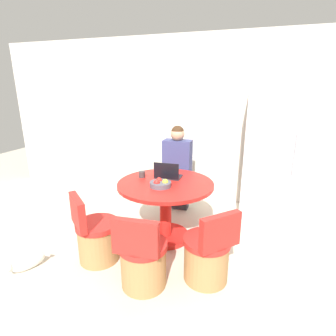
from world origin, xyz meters
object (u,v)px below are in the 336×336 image
dining_table (166,199)px  person_seated (178,166)px  chair_near_camera (143,261)px  chair_near_left_corner (96,238)px  chair_near_right_corner (207,256)px  refrigerator (272,155)px  laptop (168,175)px  fruit_bowl (160,184)px  cat (27,262)px

dining_table → person_seated: (-0.06, 0.79, 0.19)m
chair_near_camera → chair_near_left_corner: size_ratio=1.00×
chair_near_right_corner → chair_near_left_corner: same height
refrigerator → chair_near_camera: refrigerator is taller
chair_near_right_corner → person_seated: 1.62m
chair_near_right_corner → laptop: (-0.63, 0.77, 0.52)m
refrigerator → chair_near_right_corner: size_ratio=2.38×
chair_near_camera → fruit_bowl: size_ratio=3.16×
fruit_bowl → cat: fruit_bowl is taller
refrigerator → dining_table: refrigerator is taller
person_seated → cat: (-1.13, -1.80, -0.63)m
chair_near_left_corner → fruit_bowl: fruit_bowl is taller
refrigerator → cat: size_ratio=4.37×
chair_near_camera → fruit_bowl: fruit_bowl is taller
chair_near_right_corner → chair_near_left_corner: size_ratio=1.00×
refrigerator → fruit_bowl: (-1.25, -1.17, -0.14)m
chair_near_right_corner → cat: bearing=-32.7°
refrigerator → cat: refrigerator is taller
dining_table → cat: 1.62m
dining_table → chair_near_left_corner: (-0.58, -0.64, -0.25)m
dining_table → fruit_bowl: bearing=-95.7°
refrigerator → chair_near_camera: 2.32m
chair_near_right_corner → fruit_bowl: (-0.63, 0.46, 0.51)m
person_seated → laptop: 0.64m
person_seated → fruit_bowl: person_seated is taller
dining_table → cat: (-1.19, -1.01, -0.44)m
chair_near_camera → laptop: bearing=-89.4°
refrigerator → person_seated: size_ratio=1.40×
chair_near_right_corner → refrigerator: bearing=-156.0°
dining_table → laptop: size_ratio=3.62×
refrigerator → person_seated: 1.33m
fruit_bowl → chair_near_right_corner: bearing=-36.5°
chair_near_right_corner → cat: size_ratio=1.83×
dining_table → chair_near_camera: chair_near_camera is taller
chair_near_right_corner → person_seated: (-0.67, 1.40, 0.45)m
chair_near_left_corner → person_seated: (0.52, 1.43, 0.45)m
dining_table → chair_near_left_corner: 0.90m
dining_table → laptop: (-0.02, 0.16, 0.26)m
person_seated → cat: person_seated is taller
refrigerator → chair_near_left_corner: refrigerator is taller
chair_near_right_corner → fruit_bowl: size_ratio=3.16×
dining_table → person_seated: size_ratio=0.87×
refrigerator → chair_near_left_corner: bearing=-137.4°
dining_table → chair_near_camera: bearing=-86.7°
laptop → refrigerator: bearing=-145.5°
chair_near_right_corner → chair_near_camera: same height
refrigerator → person_seated: bearing=-169.9°
laptop → fruit_bowl: size_ratio=1.29×
chair_near_left_corner → cat: 0.74m
chair_near_left_corner → laptop: bearing=-82.8°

